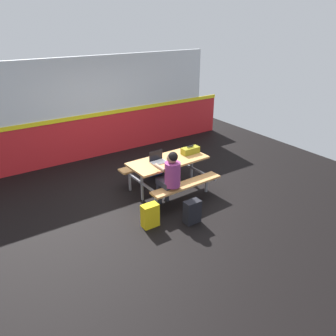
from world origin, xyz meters
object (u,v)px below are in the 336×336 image
(backpack_dark, at_px, (192,212))
(tote_bag_bright, at_px, (155,167))
(satchel_spare, at_px, (150,216))
(toolbox_grey, at_px, (190,150))
(student_nearer, at_px, (170,175))
(picnic_table_main, at_px, (168,167))
(laptop_silver, at_px, (158,160))

(backpack_dark, height_order, tote_bag_bright, backpack_dark)
(backpack_dark, height_order, satchel_spare, same)
(toolbox_grey, bearing_deg, tote_bag_bright, 114.71)
(student_nearer, bearing_deg, picnic_table_main, 59.73)
(backpack_dark, bearing_deg, student_nearer, 93.51)
(picnic_table_main, bearing_deg, satchel_spare, -137.61)
(laptop_silver, distance_m, satchel_spare, 1.33)
(picnic_table_main, relative_size, tote_bag_bright, 3.93)
(student_nearer, bearing_deg, laptop_silver, 80.66)
(toolbox_grey, distance_m, tote_bag_bright, 1.13)
(picnic_table_main, height_order, tote_bag_bright, picnic_table_main)
(laptop_silver, xyz_separation_m, satchel_spare, (-0.76, -0.94, -0.57))
(backpack_dark, relative_size, satchel_spare, 1.00)
(picnic_table_main, xyz_separation_m, laptop_silver, (-0.23, 0.03, 0.21))
(picnic_table_main, relative_size, laptop_silver, 5.15)
(backpack_dark, xyz_separation_m, satchel_spare, (-0.70, 0.32, 0.00))
(tote_bag_bright, distance_m, satchel_spare, 2.15)
(laptop_silver, bearing_deg, student_nearer, -99.34)
(laptop_silver, height_order, satchel_spare, laptop_silver)
(picnic_table_main, distance_m, tote_bag_bright, 0.98)
(laptop_silver, height_order, backpack_dark, laptop_silver)
(toolbox_grey, bearing_deg, picnic_table_main, -177.90)
(picnic_table_main, distance_m, laptop_silver, 0.32)
(backpack_dark, relative_size, tote_bag_bright, 1.02)
(picnic_table_main, height_order, toolbox_grey, toolbox_grey)
(picnic_table_main, xyz_separation_m, student_nearer, (-0.33, -0.57, 0.13))
(laptop_silver, xyz_separation_m, toolbox_grey, (0.83, -0.01, 0.02))
(student_nearer, bearing_deg, backpack_dark, -86.49)
(toolbox_grey, bearing_deg, laptop_silver, 179.52)
(student_nearer, height_order, toolbox_grey, student_nearer)
(picnic_table_main, height_order, backpack_dark, picnic_table_main)
(student_nearer, relative_size, laptop_silver, 3.68)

